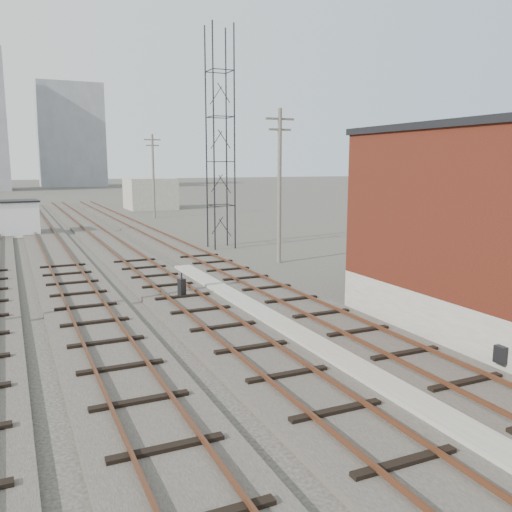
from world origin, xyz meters
TOP-DOWN VIEW (x-y plane):
  - ground at (0.00, 60.00)m, footprint 320.00×320.00m
  - track_right at (2.50, 39.00)m, footprint 3.20×90.00m
  - track_mid_right at (-1.50, 39.00)m, footprint 3.20×90.00m
  - track_mid_left at (-5.50, 39.00)m, footprint 3.20×90.00m
  - platform_curb at (0.50, 14.00)m, footprint 0.90×28.00m
  - lattice_tower at (5.50, 35.00)m, footprint 1.60×1.60m
  - utility_pole_right_a at (6.50, 28.00)m, footprint 1.80×0.24m
  - utility_pole_right_b at (6.50, 58.00)m, footprint 1.80×0.24m
  - apartment_right at (8.00, 150.00)m, footprint 16.00×12.00m
  - shed_right at (9.00, 70.00)m, footprint 6.00×6.00m
  - switch_stand at (-1.49, 21.53)m, footprint 0.34×0.34m

SIDE VIEW (x-z plane):
  - ground at x=0.00m, z-range 0.00..0.00m
  - track_right at x=2.50m, z-range -0.09..0.30m
  - track_mid_right at x=-1.50m, z-range -0.09..0.30m
  - track_mid_left at x=-5.50m, z-range -0.09..0.30m
  - platform_curb at x=0.50m, z-range 0.00..0.26m
  - switch_stand at x=-1.49m, z-range -0.03..1.13m
  - shed_right at x=9.00m, z-range 0.00..4.00m
  - utility_pole_right_a at x=6.50m, z-range 0.30..9.30m
  - utility_pole_right_b at x=6.50m, z-range 0.30..9.30m
  - lattice_tower at x=5.50m, z-range 0.00..15.00m
  - apartment_right at x=8.00m, z-range 0.00..26.00m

